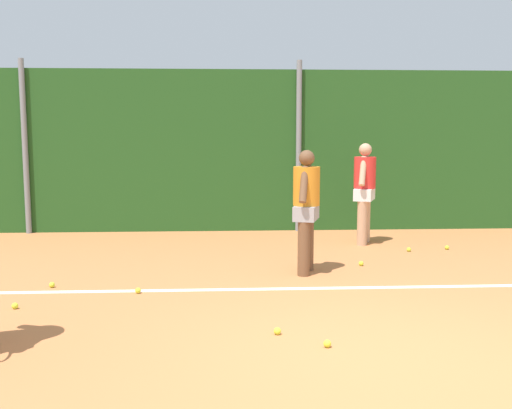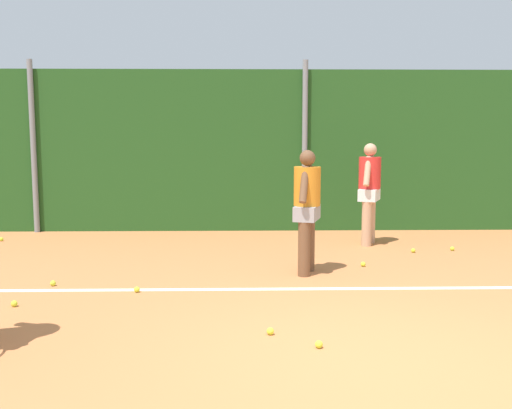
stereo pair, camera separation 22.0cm
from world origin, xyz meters
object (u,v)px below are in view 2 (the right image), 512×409
(tennis_ball_3, at_px, (53,283))
(tennis_ball_7, at_px, (452,249))
(tennis_ball_9, at_px, (270,331))
(tennis_ball_6, at_px, (413,250))
(tennis_ball_10, at_px, (137,290))
(tennis_ball_2, at_px, (14,304))
(tennis_ball_0, at_px, (363,264))
(tennis_ball_1, at_px, (319,344))
(tennis_ball_11, at_px, (1,239))
(player_midcourt, at_px, (307,205))
(player_backcourt_far, at_px, (369,188))

(tennis_ball_3, distance_m, tennis_ball_7, 5.85)
(tennis_ball_3, distance_m, tennis_ball_9, 3.06)
(tennis_ball_6, relative_size, tennis_ball_10, 1.00)
(tennis_ball_2, xyz_separation_m, tennis_ball_9, (2.65, -0.92, 0.00))
(tennis_ball_0, bearing_deg, tennis_ball_7, 32.87)
(tennis_ball_1, xyz_separation_m, tennis_ball_11, (-4.72, 5.01, 0.00))
(tennis_ball_0, height_order, tennis_ball_3, same)
(player_midcourt, bearing_deg, tennis_ball_3, -62.06)
(tennis_ball_3, xyz_separation_m, tennis_ball_11, (-1.80, 2.92, 0.00))
(tennis_ball_6, xyz_separation_m, tennis_ball_10, (-3.81, -2.13, 0.00))
(tennis_ball_3, bearing_deg, tennis_ball_0, 13.27)
(player_midcourt, bearing_deg, tennis_ball_9, 3.52)
(tennis_ball_3, relative_size, tennis_ball_9, 1.00)
(tennis_ball_6, distance_m, tennis_ball_7, 0.66)
(player_midcourt, bearing_deg, tennis_ball_1, 13.63)
(tennis_ball_1, distance_m, tennis_ball_6, 4.37)
(player_midcourt, xyz_separation_m, tennis_ball_0, (0.82, 0.35, -0.87))
(tennis_ball_0, xyz_separation_m, tennis_ball_7, (1.60, 1.03, 0.00))
(player_midcourt, bearing_deg, tennis_ball_6, 142.95)
(tennis_ball_0, relative_size, tennis_ball_9, 1.00)
(tennis_ball_2, relative_size, tennis_ball_10, 1.00)
(tennis_ball_2, bearing_deg, tennis_ball_3, 80.62)
(tennis_ball_2, distance_m, tennis_ball_11, 4.11)
(tennis_ball_0, distance_m, tennis_ball_1, 3.17)
(player_midcourt, xyz_separation_m, tennis_ball_10, (-2.04, -0.87, -0.87))
(player_backcourt_far, bearing_deg, tennis_ball_9, 179.85)
(tennis_ball_3, bearing_deg, tennis_ball_6, 20.62)
(tennis_ball_6, xyz_separation_m, tennis_ball_7, (0.65, 0.13, 0.00))
(tennis_ball_3, bearing_deg, tennis_ball_9, -34.78)
(tennis_ball_2, relative_size, tennis_ball_9, 1.00)
(player_backcourt_far, relative_size, tennis_ball_7, 24.93)
(tennis_ball_2, height_order, tennis_ball_3, same)
(tennis_ball_9, height_order, tennis_ball_11, same)
(tennis_ball_6, height_order, tennis_ball_10, same)
(tennis_ball_1, distance_m, tennis_ball_7, 4.80)
(tennis_ball_1, height_order, tennis_ball_10, same)
(tennis_ball_0, relative_size, tennis_ball_6, 1.00)
(tennis_ball_9, bearing_deg, player_backcourt_far, 67.09)
(player_backcourt_far, relative_size, tennis_ball_2, 24.93)
(tennis_ball_6, height_order, tennis_ball_7, same)
(tennis_ball_1, bearing_deg, tennis_ball_6, 63.50)
(tennis_ball_7, xyz_separation_m, tennis_ball_11, (-7.31, 0.97, 0.00))
(player_midcourt, bearing_deg, tennis_ball_2, -49.05)
(tennis_ball_3, xyz_separation_m, tennis_ball_10, (1.05, -0.30, 0.00))
(player_backcourt_far, relative_size, tennis_ball_6, 24.93)
(tennis_ball_0, distance_m, tennis_ball_10, 3.11)
(tennis_ball_1, xyz_separation_m, tennis_ball_7, (2.60, 4.04, 0.00))
(tennis_ball_9, bearing_deg, tennis_ball_3, 145.22)
(player_backcourt_far, bearing_deg, tennis_ball_11, 109.07)
(tennis_ball_1, relative_size, tennis_ball_2, 1.00)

